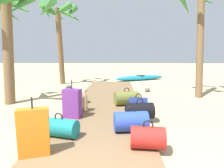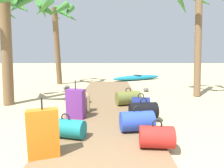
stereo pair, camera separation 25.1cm
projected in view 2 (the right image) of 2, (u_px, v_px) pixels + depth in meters
The scene contains 18 objects.
ground_plane at pixel (106, 111), 5.14m from camera, with size 60.00×60.00×0.00m, color tan.
boardwalk at pixel (107, 102), 6.00m from camera, with size 2.00×8.71×0.08m, color brown.
duffel_bag_red at pixel (156, 137), 2.95m from camera, with size 0.55×0.38×0.45m.
duffel_bag_olive at pixel (128, 98), 5.49m from camera, with size 0.77×0.56×0.51m.
duffel_bag_teal at pixel (66, 128), 3.32m from camera, with size 0.73×0.48×0.43m.
suitcase_orange at pixel (43, 133), 2.65m from camera, with size 0.46×0.29×0.86m.
backpack_tan at pixel (83, 102), 4.81m from camera, with size 0.29×0.21×0.50m.
duffel_bag_green at pixel (77, 98), 5.68m from camera, with size 0.56×0.33×0.43m.
duffel_bag_navy at pixel (140, 104), 4.95m from camera, with size 0.51×0.40×0.46m.
duffel_bag_blue at pixel (137, 121), 3.60m from camera, with size 0.67×0.46×0.49m.
duffel_bag_black at pixel (143, 110), 4.31m from camera, with size 0.66×0.44×0.48m.
suitcase_purple at pixel (76, 104), 4.32m from camera, with size 0.44×0.31×0.87m.
palm_tree_near_right at pixel (197, 6), 6.81m from camera, with size 2.07×2.12×4.21m.
palm_tree_far_left at pixel (56, 19), 9.32m from camera, with size 2.22×2.33×4.16m.
palm_tree_near_left at pixel (0, 15), 5.48m from camera, with size 1.91×2.06×3.58m.
kayak at pixel (137, 78), 11.51m from camera, with size 3.25×2.03×0.31m.
rock_right_mid at pixel (146, 90), 7.91m from camera, with size 0.29×0.22×0.17m, color #5B5651.
rock_left_mid at pixel (66, 88), 8.19m from camera, with size 0.32×0.26×0.23m, color slate.
Camera 2 is at (0.15, -1.49, 1.51)m, focal length 30.38 mm.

